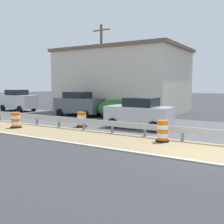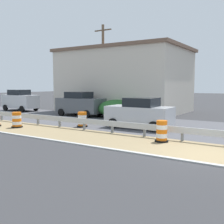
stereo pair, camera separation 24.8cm
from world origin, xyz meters
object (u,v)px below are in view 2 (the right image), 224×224
object	(u,v)px
car_trailing_near_lane	(20,100)
car_mid_far_lane	(80,104)
utility_pole_near	(103,68)
car_trailing_far_lane	(140,113)
traffic_barrel_mid	(17,121)
traffic_barrel_nearest	(162,132)
traffic_barrel_close	(82,120)

from	to	relation	value
car_trailing_near_lane	car_mid_far_lane	world-z (taller)	car_trailing_near_lane
car_trailing_near_lane	utility_pole_near	bearing A→B (deg)	15.13
car_trailing_far_lane	utility_pole_near	bearing A→B (deg)	-41.33
traffic_barrel_mid	car_trailing_near_lane	size ratio (longest dim) A/B	0.23
traffic_barrel_nearest	car_trailing_far_lane	distance (m)	4.25
traffic_barrel_close	utility_pole_near	bearing A→B (deg)	24.45
traffic_barrel_nearest	traffic_barrel_close	distance (m)	6.40
car_trailing_near_lane	utility_pole_near	size ratio (longest dim) A/B	0.52
traffic_barrel_mid	car_trailing_far_lane	bearing A→B (deg)	-59.00
traffic_barrel_close	car_trailing_near_lane	xyz separation A→B (m)	(5.10, 12.55, 0.67)
utility_pole_near	traffic_barrel_close	bearing A→B (deg)	-155.55
traffic_barrel_nearest	utility_pole_near	xyz separation A→B (m)	(8.80, 9.48, 3.82)
car_trailing_near_lane	car_trailing_far_lane	xyz separation A→B (m)	(-3.51, -15.94, -0.14)
traffic_barrel_nearest	traffic_barrel_mid	world-z (taller)	traffic_barrel_nearest
traffic_barrel_close	car_mid_far_lane	size ratio (longest dim) A/B	0.23
traffic_barrel_mid	car_trailing_near_lane	world-z (taller)	car_trailing_near_lane
traffic_barrel_nearest	car_trailing_far_lane	bearing A→B (deg)	41.51
traffic_barrel_close	car_mid_far_lane	bearing A→B (deg)	40.40
traffic_barrel_nearest	car_trailing_near_lane	bearing A→B (deg)	70.41
traffic_barrel_mid	car_trailing_near_lane	distance (m)	11.91
traffic_barrel_mid	utility_pole_near	world-z (taller)	utility_pole_near
car_mid_far_lane	utility_pole_near	bearing A→B (deg)	69.42
traffic_barrel_nearest	traffic_barrel_close	size ratio (longest dim) A/B	1.06
traffic_barrel_close	car_trailing_near_lane	size ratio (longest dim) A/B	0.23
traffic_barrel_nearest	car_trailing_near_lane	xyz separation A→B (m)	(6.67, 18.74, 0.64)
traffic_barrel_nearest	traffic_barrel_mid	size ratio (longest dim) A/B	1.04
traffic_barrel_nearest	traffic_barrel_close	bearing A→B (deg)	75.74
traffic_barrel_nearest	car_trailing_near_lane	distance (m)	19.91
car_mid_far_lane	car_trailing_far_lane	size ratio (longest dim) A/B	1.04
car_trailing_far_lane	utility_pole_near	distance (m)	9.35
traffic_barrel_mid	car_trailing_far_lane	distance (m)	7.95
car_trailing_near_lane	car_trailing_far_lane	bearing A→B (deg)	-10.21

